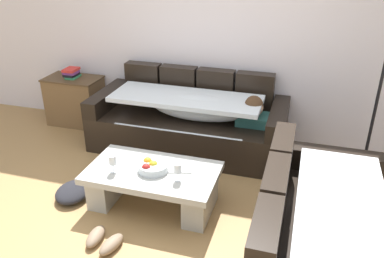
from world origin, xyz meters
The scene contains 14 objects.
ground_plane centered at (0.00, 0.00, 0.00)m, with size 14.00×14.00×0.00m, color #AA7F4C.
back_wall centered at (0.00, 2.15, 1.35)m, with size 9.00×0.10×2.70m, color white.
couch_along_wall centered at (-0.10, 1.62, 0.33)m, with size 2.24×0.92×0.88m.
couch_near_window centered at (1.39, -0.11, 0.34)m, with size 0.92×1.99×0.88m.
coffee_table centered at (-0.10, 0.42, 0.24)m, with size 1.20×0.68×0.38m.
fruit_bowl centered at (-0.10, 0.41, 0.42)m, with size 0.28×0.28×0.10m.
wine_glass_near_left centered at (-0.42, 0.29, 0.50)m, with size 0.07×0.07×0.17m.
wine_glass_near_right centered at (0.18, 0.32, 0.50)m, with size 0.07×0.07×0.17m.
open_magazine centered at (0.10, 0.53, 0.39)m, with size 0.28×0.21×0.01m, color white.
side_cabinet centered at (-1.79, 1.85, 0.32)m, with size 0.72×0.44×0.64m.
book_stack_on_cabinet centered at (-1.79, 1.86, 0.70)m, with size 0.17×0.22×0.12m.
floor_lamp centered at (1.80, 1.60, 1.12)m, with size 0.33×0.31×1.95m.
pair_of_shoes centered at (-0.29, -0.22, 0.04)m, with size 0.32×0.33×0.09m.
crumpled_garment centered at (-0.90, 0.30, 0.06)m, with size 0.40×0.32×0.12m, color #232328.
Camera 1 is at (1.14, -2.45, 2.30)m, focal length 37.22 mm.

